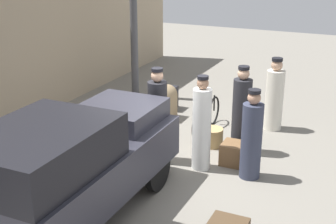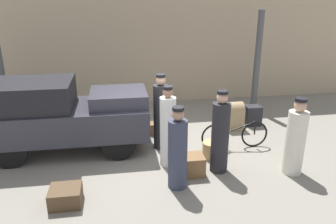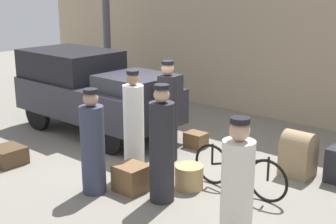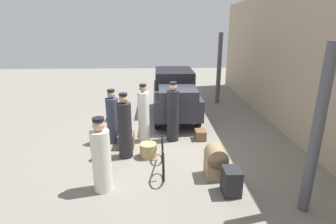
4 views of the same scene
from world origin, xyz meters
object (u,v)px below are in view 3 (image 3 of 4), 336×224
Objects in this scene: porter_carrying_trunk at (237,189)px; trunk_umber_medium at (8,155)px; porter_with_bicycle at (162,149)px; conductor_in_dark_uniform at (168,115)px; suitcase_tan_flat at (196,140)px; truck at (92,89)px; suitcase_small_leather at (132,178)px; porter_standing_middle at (134,127)px; porter_lifting_near_truck at (93,146)px; bicycle at (239,171)px; trunk_barrel_dark at (298,153)px; wicker_basket at (189,177)px.

porter_carrying_trunk reaches higher than trunk_umber_medium.
conductor_in_dark_uniform is at bearing 128.28° from porter_with_bicycle.
porter_with_bicycle is 0.96× the size of conductor_in_dark_uniform.
conductor_in_dark_uniform reaches higher than suitcase_tan_flat.
porter_carrying_trunk is 2.95× the size of trunk_umber_medium.
suitcase_small_leather is at bearing -29.75° from truck.
porter_standing_middle is (2.33, -1.08, -0.13)m from truck.
porter_lifting_near_truck is 2.95× the size of trunk_umber_medium.
porter_carrying_trunk is at bearing -58.47° from bicycle.
conductor_in_dark_uniform is 2.92m from trunk_umber_medium.
porter_carrying_trunk is 2.61m from porter_standing_middle.
trunk_umber_medium is at bearing -134.50° from conductor_in_dark_uniform.
porter_with_bicycle is (0.97, 0.47, 0.06)m from porter_lifting_near_truck.
suitcase_tan_flat is 2.27m from suitcase_small_leather.
trunk_umber_medium is (-3.72, -1.68, -0.18)m from bicycle.
bicycle is 3.56× the size of suitcase_small_leather.
trunk_barrel_dark is 1.40× the size of trunk_umber_medium.
porter_standing_middle is at bearing -171.54° from wicker_basket.
wicker_basket is (-0.66, -0.37, -0.15)m from bicycle.
suitcase_small_leather is 0.84× the size of trunk_umber_medium.
truck is 3.10m from porter_lifting_near_truck.
truck reaches higher than bicycle.
wicker_basket reaches higher than suitcase_tan_flat.
porter_standing_middle reaches higher than suitcase_tan_flat.
wicker_basket is 0.58× the size of trunk_barrel_dark.
bicycle is 3.70× the size of wicker_basket.
porter_lifting_near_truck is at bearing -176.35° from porter_carrying_trunk.
porter_lifting_near_truck is 2.70m from suitcase_tan_flat.
bicycle is 0.94× the size of porter_with_bicycle.
porter_lifting_near_truck is at bearing 6.79° from trunk_umber_medium.
trunk_umber_medium reaches higher than suitcase_tan_flat.
suitcase_small_leather is (2.76, -1.58, -0.74)m from truck.
porter_lifting_near_truck is at bearing -133.31° from suitcase_small_leather.
porter_carrying_trunk is at bearing -32.04° from wicker_basket.
trunk_barrel_dark reaches higher than wicker_basket.
porter_lifting_near_truck is 0.93× the size of porter_with_bicycle.
suitcase_small_leather is at bearing -78.08° from suitcase_tan_flat.
porter_with_bicycle reaches higher than porter_carrying_trunk.
conductor_in_dark_uniform is at bearing -88.99° from suitcase_tan_flat.
trunk_barrel_dark is (2.12, 0.86, -0.44)m from conductor_in_dark_uniform.
porter_standing_middle reaches higher than porter_lifting_near_truck.
wicker_basket is 0.26× the size of porter_with_bicycle.
bicycle is 0.78m from wicker_basket.
porter_with_bicycle is at bearing -24.51° from truck.
porter_carrying_trunk is at bearing -20.83° from truck.
porter_with_bicycle is (-0.04, -0.59, 0.62)m from wicker_basket.
suitcase_tan_flat is (-1.08, 1.57, -0.04)m from wicker_basket.
conductor_in_dark_uniform reaches higher than porter_with_bicycle.
porter_with_bicycle is at bearing 168.09° from porter_carrying_trunk.
porter_with_bicycle reaches higher than trunk_barrel_dark.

